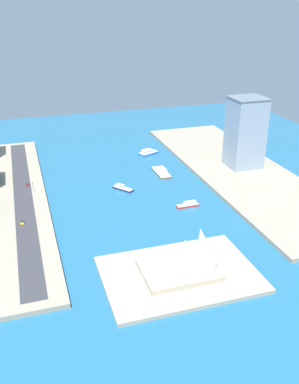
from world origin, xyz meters
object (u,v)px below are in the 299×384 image
at_px(tugboat_red, 188,205).
at_px(patrol_launch_navy, 122,188).
at_px(barge_flat_brown, 161,171).
at_px(catamaran_blue, 148,152).
at_px(tower_tall_glass, 245,133).
at_px(traffic_light_waterfront, 33,185).
at_px(taxi_yellow_cab, 22,222).
at_px(opera_landmark, 183,258).
at_px(pickup_red, 27,184).

bearing_deg(tugboat_red, patrol_launch_navy, -48.73).
xyz_separation_m(patrol_launch_navy, barge_flat_brown, (-36.51, -21.20, 0.07)).
distance_m(barge_flat_brown, catamaran_blue, 44.43).
bearing_deg(tower_tall_glass, traffic_light_waterfront, 0.06).
bearing_deg(barge_flat_brown, patrol_launch_navy, 30.14).
xyz_separation_m(tugboat_red, catamaran_blue, (-5.39, -104.78, 0.28)).
bearing_deg(taxi_yellow_cab, patrol_launch_navy, -153.31).
distance_m(catamaran_blue, tower_tall_glass, 87.07).
bearing_deg(opera_landmark, pickup_red, -62.78).
height_order(pickup_red, traffic_light_waterfront, traffic_light_waterfront).
relative_size(barge_flat_brown, traffic_light_waterfront, 3.98).
relative_size(barge_flat_brown, tower_tall_glass, 0.48).
distance_m(barge_flat_brown, pickup_red, 100.84).
bearing_deg(catamaran_blue, tugboat_red, 87.06).
distance_m(patrol_launch_navy, opera_landmark, 108.91).
distance_m(taxi_yellow_cab, pickup_red, 57.21).
relative_size(patrol_launch_navy, catamaran_blue, 0.82).
distance_m(tower_tall_glass, pickup_red, 167.78).
bearing_deg(pickup_red, catamaran_blue, -157.19).
height_order(tugboat_red, pickup_red, pickup_red).
xyz_separation_m(tower_tall_glass, opera_landmark, (98.34, 118.80, -19.81)).
height_order(tugboat_red, catamaran_blue, catamaran_blue).
height_order(catamaran_blue, pickup_red, pickup_red).
xyz_separation_m(taxi_yellow_cab, traffic_light_waterfront, (-9.47, -45.33, 3.43)).
bearing_deg(tugboat_red, pickup_red, -31.68).
distance_m(catamaran_blue, traffic_light_waterfront, 114.86).
bearing_deg(tugboat_red, barge_flat_brown, -91.92).
bearing_deg(barge_flat_brown, pickup_red, -0.28).
xyz_separation_m(taxi_yellow_cab, opera_landmark, (-72.77, 73.29, 6.46)).
bearing_deg(patrol_launch_navy, tower_tall_glass, -174.19).
bearing_deg(traffic_light_waterfront, tugboat_red, 152.56).
height_order(tower_tall_glass, opera_landmark, tower_tall_glass).
height_order(tugboat_red, tower_tall_glass, tower_tall_glass).
bearing_deg(traffic_light_waterfront, barge_flat_brown, -173.48).
relative_size(catamaran_blue, traffic_light_waterfront, 2.89).
height_order(patrol_launch_navy, catamaran_blue, catamaran_blue).
bearing_deg(catamaran_blue, patrol_launch_navy, 58.67).
xyz_separation_m(tower_tall_glass, pickup_red, (165.32, -11.41, -26.26)).
bearing_deg(pickup_red, barge_flat_brown, 179.72).
bearing_deg(tower_tall_glass, catamaran_blue, -42.08).
bearing_deg(pickup_red, taxi_yellow_cab, 84.20).
bearing_deg(catamaran_blue, barge_flat_brown, 85.67).
bearing_deg(tugboat_red, traffic_light_waterfront, -27.44).
distance_m(tugboat_red, tower_tall_glass, 87.70).
bearing_deg(pickup_red, tower_tall_glass, 176.05).
relative_size(tower_tall_glass, pickup_red, 11.61).
xyz_separation_m(tugboat_red, barge_flat_brown, (-2.03, -60.48, -0.14)).
bearing_deg(taxi_yellow_cab, catamaran_blue, -137.51).
height_order(tower_tall_glass, pickup_red, tower_tall_glass).
bearing_deg(patrol_launch_navy, opera_landmark, 91.41).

